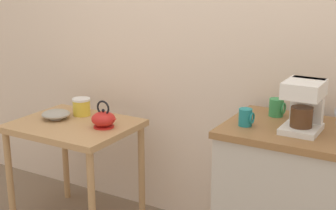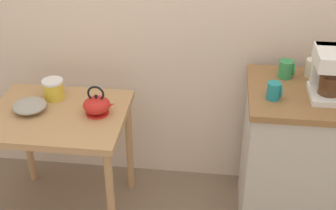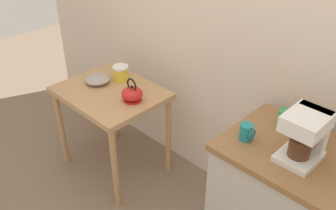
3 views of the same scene
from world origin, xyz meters
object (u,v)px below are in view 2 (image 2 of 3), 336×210
bowl_stoneware (30,106)px  mug_tall_green (286,69)px  mug_small_cream (313,68)px  canister_enamel (53,89)px  mug_dark_teal (274,91)px  teakettle (97,105)px  coffee_maker (331,71)px

bowl_stoneware → mug_tall_green: 1.44m
bowl_stoneware → mug_small_cream: 1.59m
canister_enamel → mug_small_cream: size_ratio=1.21×
mug_tall_green → mug_dark_teal: 0.26m
bowl_stoneware → teakettle: bearing=2.5°
teakettle → mug_tall_green: (1.02, 0.24, 0.16)m
canister_enamel → teakettle: bearing=-25.2°
bowl_stoneware → coffee_maker: (1.59, 0.07, 0.28)m
coffee_maker → canister_enamel: bearing=176.9°
canister_enamel → coffee_maker: coffee_maker is taller
bowl_stoneware → mug_tall_green: size_ratio=1.90×
coffee_maker → mug_small_cream: size_ratio=2.61×
teakettle → mug_dark_teal: (0.94, -0.01, 0.16)m
teakettle → canister_enamel: teakettle is taller
mug_small_cream → coffee_maker: bearing=-77.8°
coffee_maker → mug_dark_teal: size_ratio=2.84×
mug_dark_teal → coffee_maker: bearing=14.5°
teakettle → mug_dark_teal: mug_dark_teal is taller
bowl_stoneware → mug_small_cream: bearing=10.4°
teakettle → coffee_maker: (1.21, 0.06, 0.25)m
canister_enamel → mug_small_cream: mug_small_cream is taller
coffee_maker → mug_small_cream: 0.23m
mug_tall_green → mug_small_cream: mug_small_cream is taller
canister_enamel → mug_dark_teal: (1.23, -0.15, 0.16)m
coffee_maker → mug_dark_teal: bearing=-165.5°
canister_enamel → mug_tall_green: size_ratio=1.23×
bowl_stoneware → teakettle: teakettle is taller
mug_tall_green → mug_dark_teal: (-0.08, -0.25, -0.00)m
coffee_maker → mug_tall_green: coffee_maker is taller
bowl_stoneware → teakettle: size_ratio=1.01×
canister_enamel → coffee_maker: (1.51, -0.08, 0.25)m
coffee_maker → mug_small_cream: (-0.05, 0.21, -0.09)m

